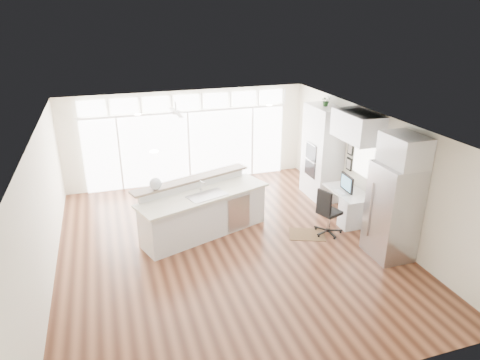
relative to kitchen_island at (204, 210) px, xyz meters
name	(u,v)px	position (x,y,z in m)	size (l,w,h in m)	color
floor	(227,246)	(0.32, -0.70, -0.62)	(7.00, 8.00, 0.02)	#422114
ceiling	(226,125)	(0.32, -0.70, 2.09)	(7.00, 8.00, 0.02)	white
wall_back	(188,137)	(0.32, 3.30, 0.74)	(7.00, 0.04, 2.70)	silver
wall_front	(316,310)	(0.32, -4.70, 0.74)	(7.00, 0.04, 2.70)	silver
wall_left	(43,212)	(-3.18, -0.70, 0.74)	(0.04, 8.00, 2.70)	silver
wall_right	(373,171)	(3.82, -0.70, 0.74)	(0.04, 8.00, 2.70)	silver
glass_wall	(189,148)	(0.32, 3.24, 0.44)	(5.80, 0.06, 2.08)	white
transom_row	(187,102)	(0.32, 3.24, 1.77)	(5.90, 0.06, 0.40)	white
desk_window	(365,159)	(3.78, -0.40, 0.94)	(0.04, 0.85, 0.85)	white
ceiling_fan	(176,108)	(-0.18, 2.10, 1.87)	(1.16, 1.16, 0.32)	white
recessed_lights	(223,124)	(0.32, -0.50, 2.07)	(3.40, 3.00, 0.02)	white
oven_cabinet	(322,153)	(3.49, 1.10, 0.64)	(0.64, 1.20, 2.50)	silver
desk_nook	(348,206)	(3.45, -0.40, -0.23)	(0.72, 1.30, 0.76)	silver
upper_cabinets	(357,126)	(3.49, -0.40, 1.74)	(0.64, 1.30, 0.64)	silver
refrigerator	(393,211)	(3.43, -2.05, 0.39)	(0.76, 0.90, 2.00)	#B7B8BC
fridge_cabinet	(404,150)	(3.49, -2.05, 1.69)	(0.64, 0.90, 0.60)	silver
framed_photos	(350,156)	(3.78, 0.22, 0.79)	(0.06, 0.22, 0.80)	black
kitchen_island	(204,210)	(0.00, 0.00, 0.00)	(3.06, 1.15, 1.22)	silver
rug	(307,234)	(2.21, -0.77, -0.60)	(0.81, 0.58, 0.01)	#342010
office_chair	(329,212)	(2.69, -0.86, -0.06)	(0.57, 0.53, 1.10)	black
fishbowl	(156,184)	(-1.03, 0.06, 0.74)	(0.27, 0.27, 0.27)	silver
monitor	(347,183)	(3.37, -0.40, 0.38)	(0.09, 0.54, 0.45)	black
keyboard	(340,192)	(3.20, -0.40, 0.16)	(0.13, 0.34, 0.02)	white
potted_plant	(326,102)	(3.49, 1.10, 2.00)	(0.24, 0.27, 0.21)	#235022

